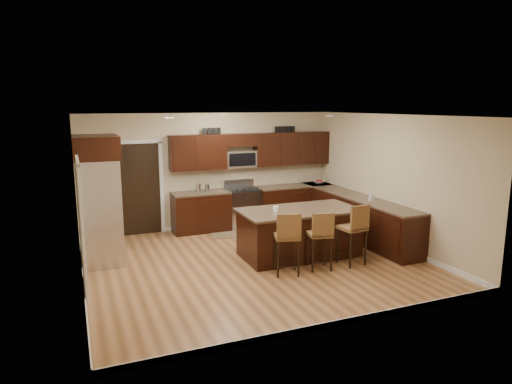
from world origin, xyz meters
name	(u,v)px	position (x,y,z in m)	size (l,w,h in m)	color
floor	(255,262)	(0.00, 0.00, 0.00)	(6.00, 6.00, 0.00)	#A46E41
ceiling	(255,116)	(0.00, 0.00, 2.70)	(6.00, 6.00, 0.00)	silver
wall_back	(211,171)	(0.00, 2.75, 1.35)	(6.00, 6.00, 0.00)	#C3B18D
wall_left	(77,205)	(-3.00, 0.00, 1.35)	(5.50, 5.50, 0.00)	#C3B18D
wall_right	(390,181)	(3.00, 0.00, 1.35)	(5.50, 5.50, 0.00)	#C3B18D
base_cabinets	(308,212)	(1.90, 1.45, 0.46)	(4.02, 3.96, 0.92)	black
upper_cabinets	(255,149)	(1.04, 2.58, 1.84)	(4.00, 0.33, 0.80)	black
range	(243,207)	(0.68, 2.45, 0.47)	(0.76, 0.64, 1.11)	silver
microwave	(240,159)	(0.68, 2.60, 1.62)	(0.76, 0.31, 0.40)	silver
doorway	(140,189)	(-1.65, 2.73, 1.03)	(0.85, 0.03, 2.06)	black
pantry_door	(81,230)	(-2.98, -0.30, 1.02)	(0.03, 0.80, 2.04)	white
letter_decor	(249,130)	(0.90, 2.58, 2.29)	(2.20, 0.03, 0.15)	black
island	(299,234)	(0.94, 0.04, 0.43)	(2.29, 1.21, 0.92)	black
stool_left	(288,236)	(0.28, -0.80, 0.69)	(0.51, 0.51, 1.11)	brown
stool_mid	(321,234)	(0.92, -0.80, 0.66)	(0.47, 0.47, 1.06)	brown
stool_right	(355,227)	(1.62, -0.81, 0.71)	(0.48, 0.48, 1.13)	brown
refrigerator	(99,199)	(-2.62, 1.09, 1.20)	(0.79, 1.03, 2.35)	silver
floor_mat	(231,234)	(0.20, 1.95, 0.01)	(0.93, 0.62, 0.01)	brown
fruit_bowl	(319,182)	(2.75, 2.45, 0.96)	(0.29, 0.29, 0.07)	silver
soap_bottle	(371,196)	(2.70, 0.19, 1.01)	(0.08, 0.09, 0.19)	#B2B2B2
canister_tall	(198,188)	(-0.40, 2.45, 1.02)	(0.12, 0.12, 0.20)	silver
canister_short	(207,188)	(-0.19, 2.45, 1.01)	(0.11, 0.11, 0.17)	silver
island_jar	(276,209)	(0.44, 0.04, 0.97)	(0.10, 0.10, 0.10)	white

